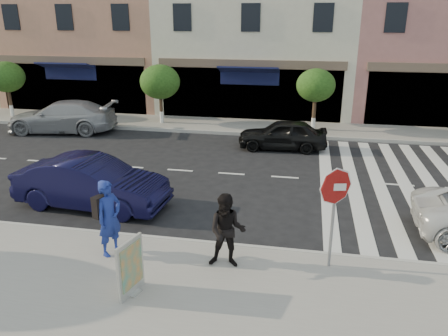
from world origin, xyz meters
TOP-DOWN VIEW (x-y plane):
  - ground at (0.00, 0.00)m, footprint 120.00×120.00m
  - sidewalk_near at (0.00, -3.75)m, footprint 60.00×4.50m
  - sidewalk_far at (0.00, 11.00)m, footprint 60.00×3.00m
  - building_centre at (-0.50, 17.00)m, footprint 11.00×9.00m
  - street_tree_wa at (-14.00, 10.80)m, footprint 2.00×2.00m
  - street_tree_wb at (-5.00, 10.80)m, footprint 2.10×2.10m
  - street_tree_c at (3.00, 10.80)m, footprint 1.90×1.90m
  - stop_sign at (3.35, -2.07)m, footprint 0.84×0.23m
  - photographer at (-1.82, -2.46)m, footprint 0.69×0.81m
  - walker at (1.03, -2.48)m, footprint 0.90×0.72m
  - poster_board at (-0.71, -3.93)m, footprint 0.35×0.80m
  - car_near_mid at (-3.71, 0.30)m, footprint 4.83×2.00m
  - car_far_left at (-9.48, 8.52)m, footprint 5.62×2.87m
  - car_far_mid at (1.66, 7.60)m, footprint 3.93×1.72m

SIDE VIEW (x-z plane):
  - ground at x=0.00m, z-range 0.00..0.00m
  - sidewalk_near at x=0.00m, z-range 0.00..0.15m
  - sidewalk_far at x=0.00m, z-range 0.00..0.15m
  - car_far_mid at x=1.66m, z-range 0.00..1.32m
  - poster_board at x=-0.71m, z-range 0.13..1.37m
  - car_near_mid at x=-3.71m, z-range 0.00..1.55m
  - car_far_left at x=-9.48m, z-range 0.00..1.56m
  - walker at x=1.03m, z-range 0.15..1.92m
  - photographer at x=-1.82m, z-range 0.15..2.04m
  - stop_sign at x=3.35m, z-range 0.70..3.12m
  - street_tree_wb at x=-5.00m, z-range 0.78..3.84m
  - street_tree_wa at x=-14.00m, z-range 0.81..3.86m
  - street_tree_c at x=3.00m, z-range 0.84..3.87m
  - building_centre at x=-0.50m, z-range 0.00..11.00m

